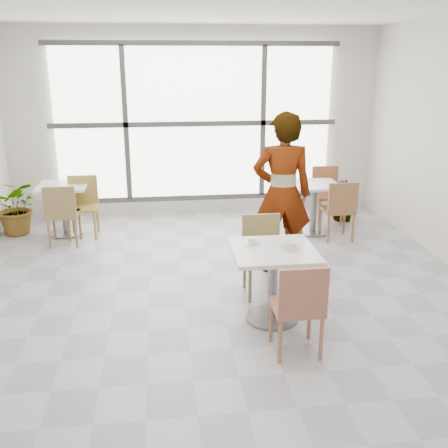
{
  "coord_description": "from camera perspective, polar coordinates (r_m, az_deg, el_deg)",
  "views": [
    {
      "loc": [
        -0.57,
        -4.89,
        2.49
      ],
      "look_at": [
        0.0,
        -0.3,
        1.0
      ],
      "focal_mm": 41.19,
      "sensor_mm": 36.0,
      "label": 1
    }
  ],
  "objects": [
    {
      "name": "oatmeal_bowl",
      "position": [
        4.96,
        7.23,
        -2.32
      ],
      "size": [
        0.21,
        0.21,
        0.09
      ],
      "color": "silver",
      "rests_on": "main_table"
    },
    {
      "name": "bg_table_left",
      "position": [
        7.89,
        -17.33,
        2.32
      ],
      "size": [
        0.7,
        0.7,
        0.75
      ],
      "color": "white",
      "rests_on": "ground"
    },
    {
      "name": "bg_chair_left_far",
      "position": [
        7.78,
        -15.39,
        2.39
      ],
      "size": [
        0.42,
        0.42,
        0.87
      ],
      "color": "#A0823D",
      "rests_on": "ground"
    },
    {
      "name": "wall_back",
      "position": [
        8.47,
        -3.23,
        11.12
      ],
      "size": [
        6.0,
        0.0,
        6.0
      ],
      "primitive_type": "plane",
      "rotation": [
        1.57,
        0.0,
        0.0
      ],
      "color": "silver",
      "rests_on": "ground"
    },
    {
      "name": "chair_far",
      "position": [
        5.66,
        4.28,
        -2.79
      ],
      "size": [
        0.42,
        0.42,
        0.87
      ],
      "color": "olive",
      "rests_on": "ground"
    },
    {
      "name": "bg_table_right",
      "position": [
        7.72,
        9.96,
        2.53
      ],
      "size": [
        0.7,
        0.7,
        0.75
      ],
      "color": "silver",
      "rests_on": "ground"
    },
    {
      "name": "bg_chair_left_near",
      "position": [
        7.37,
        -17.54,
        1.35
      ],
      "size": [
        0.42,
        0.42,
        0.87
      ],
      "rotation": [
        0.0,
        0.0,
        3.14
      ],
      "color": "olive",
      "rests_on": "ground"
    },
    {
      "name": "floor",
      "position": [
        5.52,
        -0.39,
        -8.97
      ],
      "size": [
        7.0,
        7.0,
        0.0
      ],
      "primitive_type": "plane",
      "color": "#9E9EA5",
      "rests_on": "ground"
    },
    {
      "name": "chair_near",
      "position": [
        4.47,
        8.35,
        -8.76
      ],
      "size": [
        0.42,
        0.42,
        0.87
      ],
      "rotation": [
        0.0,
        0.0,
        3.14
      ],
      "color": "#9F614A",
      "rests_on": "ground"
    },
    {
      "name": "window",
      "position": [
        8.41,
        -3.2,
        11.06
      ],
      "size": [
        4.6,
        0.07,
        2.52
      ],
      "color": "white",
      "rests_on": "ground"
    },
    {
      "name": "bg_chair_right_near",
      "position": [
        7.43,
        12.72,
        1.88
      ],
      "size": [
        0.42,
        0.42,
        0.87
      ],
      "rotation": [
        0.0,
        0.0,
        3.14
      ],
      "color": "brown",
      "rests_on": "ground"
    },
    {
      "name": "main_table",
      "position": [
        5.04,
        5.46,
        -5.21
      ],
      "size": [
        0.8,
        0.8,
        0.75
      ],
      "color": "silver",
      "rests_on": "ground"
    },
    {
      "name": "person",
      "position": [
        6.12,
        6.46,
        3.33
      ],
      "size": [
        0.74,
        0.52,
        1.93
      ],
      "primitive_type": "imported",
      "rotation": [
        0.0,
        0.0,
        3.06
      ],
      "color": "black",
      "rests_on": "ground"
    },
    {
      "name": "plant_left",
      "position": [
        8.16,
        -21.96,
        1.77
      ],
      "size": [
        0.77,
        0.68,
        0.82
      ],
      "primitive_type": "imported",
      "rotation": [
        0.0,
        0.0,
        -0.05
      ],
      "color": "#4D8145",
      "rests_on": "ground"
    },
    {
      "name": "wall_front",
      "position": [
        1.8,
        13.17,
        -16.06
      ],
      "size": [
        6.0,
        0.0,
        6.0
      ],
      "primitive_type": "plane",
      "rotation": [
        -1.57,
        0.0,
        0.0
      ],
      "color": "silver",
      "rests_on": "ground"
    },
    {
      "name": "bg_chair_right_far",
      "position": [
        8.32,
        11.28,
        3.67
      ],
      "size": [
        0.42,
        0.42,
        0.87
      ],
      "color": "brown",
      "rests_on": "ground"
    },
    {
      "name": "coffee_cup",
      "position": [
        5.06,
        3.14,
        -1.95
      ],
      "size": [
        0.16,
        0.13,
        0.07
      ],
      "color": "silver",
      "rests_on": "main_table"
    },
    {
      "name": "plant_right",
      "position": [
        8.45,
        13.12,
        2.52
      ],
      "size": [
        0.38,
        0.38,
        0.65
      ],
      "primitive_type": "imported",
      "rotation": [
        0.0,
        0.0,
        0.05
      ],
      "color": "#527A37",
      "rests_on": "ground"
    }
  ]
}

